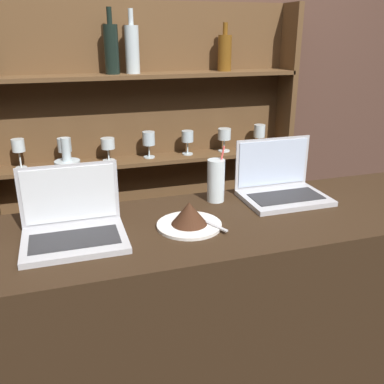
# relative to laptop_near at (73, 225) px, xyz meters

# --- Properties ---
(bar_counter) EXTENTS (1.77, 0.52, 0.98)m
(bar_counter) POSITION_rel_laptop_near_xyz_m (0.53, -0.01, -0.53)
(bar_counter) COLOR black
(bar_counter) RESTS_ON ground_plane
(back_wall) EXTENTS (7.00, 0.06, 2.70)m
(back_wall) POSITION_rel_laptop_near_xyz_m (0.53, 1.02, 0.33)
(back_wall) COLOR #4C3328
(back_wall) RESTS_ON ground_plane
(back_shelf) EXTENTS (1.59, 0.18, 1.71)m
(back_shelf) POSITION_rel_laptop_near_xyz_m (0.42, 0.94, -0.12)
(back_shelf) COLOR brown
(back_shelf) RESTS_ON ground_plane
(laptop_near) EXTENTS (0.30, 0.23, 0.21)m
(laptop_near) POSITION_rel_laptop_near_xyz_m (0.00, 0.00, 0.00)
(laptop_near) COLOR #ADADB2
(laptop_near) RESTS_ON bar_counter
(laptop_far) EXTENTS (0.31, 0.23, 0.21)m
(laptop_far) POSITION_rel_laptop_near_xyz_m (0.77, 0.12, 0.00)
(laptop_far) COLOR #ADADB2
(laptop_far) RESTS_ON bar_counter
(cake_plate) EXTENTS (0.21, 0.21, 0.08)m
(cake_plate) POSITION_rel_laptop_near_xyz_m (0.36, -0.03, -0.01)
(cake_plate) COLOR silver
(cake_plate) RESTS_ON bar_counter
(water_glass) EXTENTS (0.06, 0.06, 0.21)m
(water_glass) POSITION_rel_laptop_near_xyz_m (0.52, 0.16, 0.03)
(water_glass) COLOR silver
(water_glass) RESTS_ON bar_counter
(wine_bottle_clear) EXTENTS (0.08, 0.08, 0.27)m
(wine_bottle_clear) POSITION_rel_laptop_near_xyz_m (0.00, 0.17, 0.06)
(wine_bottle_clear) COLOR #B2C1C6
(wine_bottle_clear) RESTS_ON bar_counter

